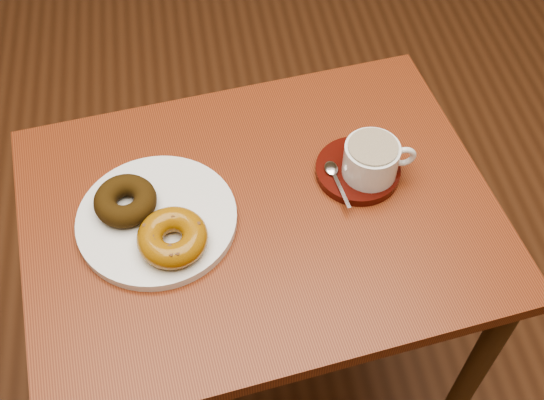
{
  "coord_description": "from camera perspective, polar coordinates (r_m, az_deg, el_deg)",
  "views": [
    {
      "loc": [
        0.18,
        -0.63,
        1.55
      ],
      "look_at": [
        0.28,
        0.0,
        0.71
      ],
      "focal_mm": 45.0,
      "sensor_mm": 36.0,
      "label": 1
    }
  ],
  "objects": [
    {
      "name": "ground",
      "position": [
        1.69,
        -9.8,
        -16.05
      ],
      "size": [
        6.0,
        6.0,
        0.0
      ],
      "primitive_type": "plane",
      "color": "#542F1A",
      "rests_on": "ground"
    },
    {
      "name": "donut_caramel",
      "position": [
        1.01,
        -8.33,
        -3.13
      ],
      "size": [
        0.12,
        0.12,
        0.04
      ],
      "rotation": [
        0.0,
        0.0,
        0.15
      ],
      "color": "#9A6110",
      "rests_on": "donut_plate"
    },
    {
      "name": "donut_plate",
      "position": [
        1.07,
        -9.6,
        -1.61
      ],
      "size": [
        0.3,
        0.3,
        0.02
      ],
      "primitive_type": "cylinder",
      "rotation": [
        0.0,
        0.0,
        0.26
      ],
      "color": "silver",
      "rests_on": "cafe_table"
    },
    {
      "name": "teaspoon",
      "position": [
        1.1,
        5.13,
        2.31
      ],
      "size": [
        0.03,
        0.1,
        0.01
      ],
      "rotation": [
        0.0,
        0.0,
        0.14
      ],
      "color": "silver",
      "rests_on": "saucer"
    },
    {
      "name": "donut_cinnamon",
      "position": [
        1.06,
        -12.17,
        -0.06
      ],
      "size": [
        0.12,
        0.12,
        0.04
      ],
      "primitive_type": "torus",
      "rotation": [
        0.0,
        0.0,
        0.23
      ],
      "color": "#37230B",
      "rests_on": "donut_plate"
    },
    {
      "name": "cafe_table",
      "position": [
        1.16,
        -0.98,
        -4.01
      ],
      "size": [
        0.8,
        0.64,
        0.69
      ],
      "rotation": [
        0.0,
        0.0,
        0.12
      ],
      "color": "brown",
      "rests_on": "ground"
    },
    {
      "name": "saucer",
      "position": [
        1.12,
        7.19,
        2.47
      ],
      "size": [
        0.17,
        0.17,
        0.01
      ],
      "primitive_type": "cylinder",
      "rotation": [
        0.0,
        0.0,
        -0.3
      ],
      "color": "#3B0C08",
      "rests_on": "cafe_table"
    },
    {
      "name": "coffee_cup",
      "position": [
        1.09,
        8.37,
        3.39
      ],
      "size": [
        0.12,
        0.09,
        0.06
      ],
      "rotation": [
        0.0,
        0.0,
        -0.07
      ],
      "color": "silver",
      "rests_on": "saucer"
    }
  ]
}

